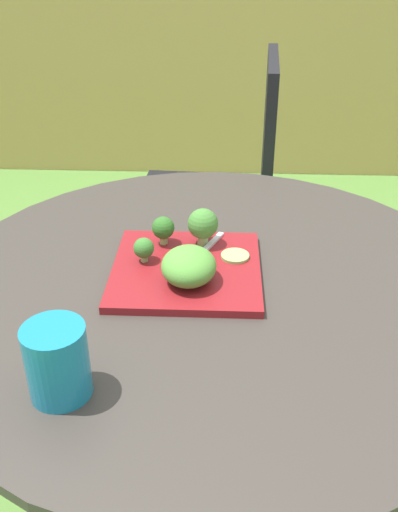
# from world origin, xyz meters

# --- Properties ---
(bamboo_fence) EXTENTS (8.00, 0.08, 1.31)m
(bamboo_fence) POSITION_xyz_m (0.00, 2.24, 0.66)
(bamboo_fence) COLOR tan
(bamboo_fence) RESTS_ON ground_plane
(patio_table) EXTENTS (0.96, 0.96, 0.70)m
(patio_table) POSITION_xyz_m (0.00, 0.00, 0.47)
(patio_table) COLOR #38332D
(patio_table) RESTS_ON ground_plane
(patio_chair) EXTENTS (0.47, 0.47, 0.90)m
(patio_chair) POSITION_xyz_m (0.04, 0.88, 0.53)
(patio_chair) COLOR black
(patio_chair) RESTS_ON ground_plane
(salad_plate) EXTENTS (0.26, 0.26, 0.01)m
(salad_plate) POSITION_xyz_m (-0.04, 0.02, 0.71)
(salad_plate) COLOR maroon
(salad_plate) RESTS_ON patio_table
(drinking_glass) EXTENTS (0.08, 0.08, 0.10)m
(drinking_glass) POSITION_xyz_m (-0.19, -0.28, 0.75)
(drinking_glass) COLOR teal
(drinking_glass) RESTS_ON patio_table
(fork) EXTENTS (0.08, 0.15, 0.00)m
(fork) POSITION_xyz_m (-0.02, 0.05, 0.72)
(fork) COLOR silver
(fork) RESTS_ON salad_plate
(lettuce_mound) EXTENTS (0.09, 0.10, 0.06)m
(lettuce_mound) POSITION_xyz_m (-0.04, -0.03, 0.75)
(lettuce_mound) COLOR #519338
(lettuce_mound) RESTS_ON salad_plate
(broccoli_floret_0) EXTENTS (0.04, 0.04, 0.04)m
(broccoli_floret_0) POSITION_xyz_m (-0.12, 0.03, 0.74)
(broccoli_floret_0) COLOR #99B770
(broccoli_floret_0) RESTS_ON salad_plate
(broccoli_floret_1) EXTENTS (0.06, 0.06, 0.07)m
(broccoli_floret_1) POSITION_xyz_m (-0.02, 0.10, 0.76)
(broccoli_floret_1) COLOR #99B770
(broccoli_floret_1) RESTS_ON salad_plate
(broccoli_floret_2) EXTENTS (0.04, 0.04, 0.05)m
(broccoli_floret_2) POSITION_xyz_m (-0.09, 0.09, 0.75)
(broccoli_floret_2) COLOR #99B770
(broccoli_floret_2) RESTS_ON salad_plate
(cucumber_slice_0) EXTENTS (0.05, 0.05, 0.01)m
(cucumber_slice_0) POSITION_xyz_m (0.04, 0.05, 0.72)
(cucumber_slice_0) COLOR #8EB766
(cucumber_slice_0) RESTS_ON salad_plate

